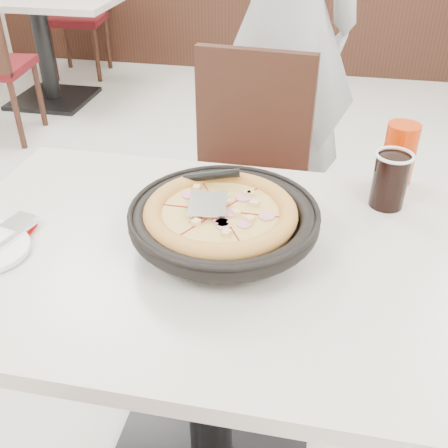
% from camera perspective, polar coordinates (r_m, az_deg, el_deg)
% --- Properties ---
extents(floor, '(7.00, 7.00, 0.00)m').
position_cam_1_polar(floor, '(1.78, 7.32, -19.95)').
color(floor, beige).
rests_on(floor, ground).
extents(wainscot_back, '(5.90, 0.03, 1.10)m').
position_cam_1_polar(wainscot_back, '(4.63, 12.06, 22.15)').
color(wainscot_back, black).
rests_on(wainscot_back, floor).
extents(main_table, '(1.22, 0.84, 0.75)m').
position_cam_1_polar(main_table, '(1.39, -1.59, -15.16)').
color(main_table, beige).
rests_on(main_table, floor).
extents(chair_far, '(0.46, 0.46, 0.95)m').
position_cam_1_polar(chair_far, '(1.83, 1.55, 2.48)').
color(chair_far, black).
rests_on(chair_far, floor).
extents(trivet, '(0.11, 0.11, 0.04)m').
position_cam_1_polar(trivet, '(1.20, -1.58, 0.63)').
color(trivet, black).
rests_on(trivet, main_table).
extents(pizza_pan, '(0.34, 0.34, 0.01)m').
position_cam_1_polar(pizza_pan, '(1.13, 0.00, -0.34)').
color(pizza_pan, black).
rests_on(pizza_pan, trivet).
extents(pizza, '(0.32, 0.32, 0.02)m').
position_cam_1_polar(pizza, '(1.12, -0.39, 0.52)').
color(pizza, '#C48333').
rests_on(pizza, pizza_pan).
extents(pizza_server, '(0.09, 0.11, 0.00)m').
position_cam_1_polar(pizza_server, '(1.12, -1.78, 2.25)').
color(pizza_server, white).
rests_on(pizza_server, pizza).
extents(fork, '(0.06, 0.17, 0.00)m').
position_cam_1_polar(fork, '(1.22, -22.53, -1.77)').
color(fork, white).
rests_on(fork, side_plate).
extents(cola_glass, '(0.08, 0.08, 0.13)m').
position_cam_1_polar(cola_glass, '(1.32, 17.59, 4.42)').
color(cola_glass, black).
rests_on(cola_glass, main_table).
extents(red_cup, '(0.09, 0.09, 0.16)m').
position_cam_1_polar(red_cup, '(1.43, 18.54, 7.27)').
color(red_cup, '#BB2801').
rests_on(red_cup, main_table).
extents(diner_person, '(0.79, 0.66, 1.84)m').
position_cam_1_polar(diner_person, '(2.23, 6.55, 20.48)').
color(diner_person, '#A8A9AD').
rests_on(diner_person, floor).
extents(bg_table_left, '(1.30, 0.95, 0.75)m').
position_cam_1_polar(bg_table_left, '(4.18, -18.94, 17.46)').
color(bg_table_left, beige).
rests_on(bg_table_left, floor).
extents(bg_chair_left_far, '(0.47, 0.47, 0.95)m').
position_cam_1_polar(bg_chair_left_far, '(4.72, -15.77, 20.95)').
color(bg_chair_left_far, black).
rests_on(bg_chair_left_far, floor).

